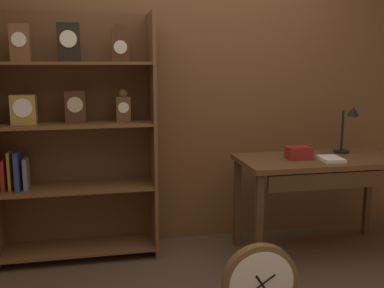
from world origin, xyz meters
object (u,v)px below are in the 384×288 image
object	(u,v)px
bookshelf	(72,135)
open_repair_manual	(331,159)
toolbox_small	(299,153)
workbench	(322,170)
desk_lamp	(348,127)
round_clock_large	(260,284)

from	to	relation	value
bookshelf	open_repair_manual	world-z (taller)	bookshelf
toolbox_small	open_repair_manual	bearing A→B (deg)	-22.73
workbench	open_repair_manual	xyz separation A→B (m)	(0.02, -0.09, 0.11)
workbench	toolbox_small	world-z (taller)	toolbox_small
bookshelf	desk_lamp	size ratio (longest dim) A/B	4.75
open_repair_manual	desk_lamp	bearing A→B (deg)	45.89
desk_lamp	toolbox_small	xyz separation A→B (m)	(-0.50, -0.15, -0.17)
round_clock_large	open_repair_manual	bearing A→B (deg)	42.49
toolbox_small	round_clock_large	bearing A→B (deg)	-125.67
bookshelf	workbench	distance (m)	1.98
open_repair_manual	round_clock_large	size ratio (longest dim) A/B	0.44
workbench	toolbox_small	bearing A→B (deg)	177.77
open_repair_manual	toolbox_small	bearing A→B (deg)	162.14
toolbox_small	round_clock_large	xyz separation A→B (m)	(-0.63, -0.87, -0.59)
open_repair_manual	round_clock_large	bearing A→B (deg)	-132.65
desk_lamp	open_repair_manual	size ratio (longest dim) A/B	1.83
bookshelf	open_repair_manual	xyz separation A→B (m)	(1.95, -0.45, -0.18)
workbench	open_repair_manual	distance (m)	0.14
desk_lamp	round_clock_large	size ratio (longest dim) A/B	0.81
desk_lamp	round_clock_large	xyz separation A→B (m)	(-1.12, -1.02, -0.76)
open_repair_manual	round_clock_large	distance (m)	1.28
bookshelf	workbench	size ratio (longest dim) A/B	1.45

